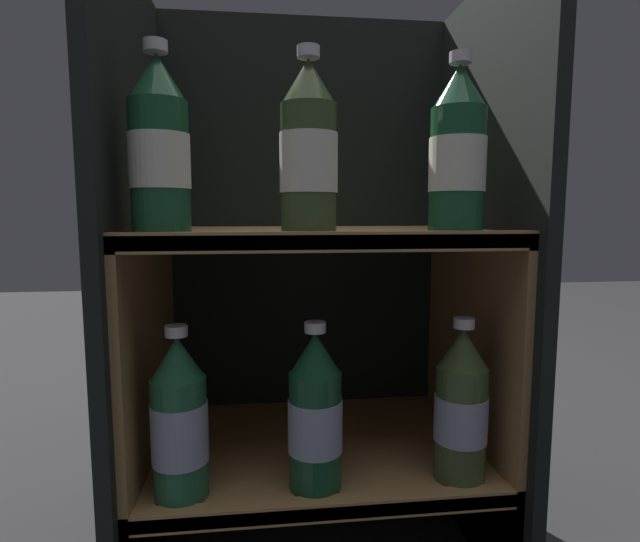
{
  "coord_description": "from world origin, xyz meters",
  "views": [
    {
      "loc": [
        -0.09,
        -0.59,
        0.55
      ],
      "look_at": [
        0.0,
        0.13,
        0.46
      ],
      "focal_mm": 28.0,
      "sensor_mm": 36.0,
      "label": 1
    }
  ],
  "objects_px": {
    "bottle_upper_front_0": "(159,150)",
    "bottle_lower_front_2": "(461,408)",
    "bottle_lower_front_1": "(315,415)",
    "bottle_lower_front_0": "(179,422)",
    "bottle_upper_front_2": "(458,154)",
    "bottle_upper_front_1": "(309,152)"
  },
  "relations": [
    {
      "from": "bottle_upper_front_2",
      "to": "bottle_lower_front_1",
      "type": "xyz_separation_m",
      "value": [
        -0.19,
        0.0,
        -0.35
      ]
    },
    {
      "from": "bottle_upper_front_1",
      "to": "bottle_lower_front_0",
      "type": "relative_size",
      "value": 1.0
    },
    {
      "from": "bottle_lower_front_1",
      "to": "bottle_upper_front_0",
      "type": "bearing_deg",
      "value": -180.0
    },
    {
      "from": "bottle_upper_front_1",
      "to": "bottle_lower_front_0",
      "type": "distance_m",
      "value": 0.39
    },
    {
      "from": "bottle_upper_front_1",
      "to": "bottle_lower_front_2",
      "type": "bearing_deg",
      "value": -0.0
    },
    {
      "from": "bottle_upper_front_1",
      "to": "bottle_lower_front_1",
      "type": "relative_size",
      "value": 1.0
    },
    {
      "from": "bottle_lower_front_0",
      "to": "bottle_upper_front_0",
      "type": "bearing_deg",
      "value": -180.0
    },
    {
      "from": "bottle_upper_front_1",
      "to": "bottle_lower_front_1",
      "type": "height_order",
      "value": "bottle_upper_front_1"
    },
    {
      "from": "bottle_upper_front_1",
      "to": "bottle_lower_front_0",
      "type": "xyz_separation_m",
      "value": [
        -0.17,
        -0.0,
        -0.35
      ]
    },
    {
      "from": "bottle_upper_front_0",
      "to": "bottle_lower_front_2",
      "type": "xyz_separation_m",
      "value": [
        0.4,
        0.0,
        -0.35
      ]
    },
    {
      "from": "bottle_upper_front_0",
      "to": "bottle_lower_front_2",
      "type": "relative_size",
      "value": 1.0
    },
    {
      "from": "bottle_lower_front_1",
      "to": "bottle_lower_front_0",
      "type": "bearing_deg",
      "value": -180.0
    },
    {
      "from": "bottle_lower_front_0",
      "to": "bottle_lower_front_1",
      "type": "bearing_deg",
      "value": 0.0
    },
    {
      "from": "bottle_lower_front_0",
      "to": "bottle_upper_front_2",
      "type": "bearing_deg",
      "value": 0.0
    },
    {
      "from": "bottle_upper_front_2",
      "to": "bottle_lower_front_2",
      "type": "height_order",
      "value": "bottle_upper_front_2"
    },
    {
      "from": "bottle_upper_front_1",
      "to": "bottle_lower_front_0",
      "type": "height_order",
      "value": "bottle_upper_front_1"
    },
    {
      "from": "bottle_upper_front_2",
      "to": "bottle_lower_front_2",
      "type": "xyz_separation_m",
      "value": [
        0.02,
        0.0,
        -0.35
      ]
    },
    {
      "from": "bottle_lower_front_1",
      "to": "bottle_lower_front_2",
      "type": "xyz_separation_m",
      "value": [
        0.21,
        -0.0,
        0.0
      ]
    },
    {
      "from": "bottle_lower_front_0",
      "to": "bottle_lower_front_2",
      "type": "relative_size",
      "value": 1.0
    },
    {
      "from": "bottle_lower_front_1",
      "to": "bottle_lower_front_2",
      "type": "bearing_deg",
      "value": -0.0
    },
    {
      "from": "bottle_upper_front_0",
      "to": "bottle_upper_front_1",
      "type": "distance_m",
      "value": 0.18
    },
    {
      "from": "bottle_upper_front_0",
      "to": "bottle_upper_front_1",
      "type": "relative_size",
      "value": 1.0
    }
  ]
}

